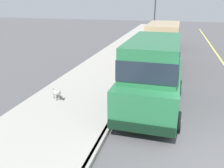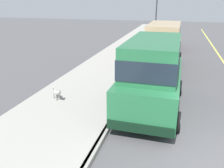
{
  "view_description": "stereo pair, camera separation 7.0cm",
  "coord_description": "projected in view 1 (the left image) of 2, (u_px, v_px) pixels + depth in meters",
  "views": [
    {
      "loc": [
        -1.46,
        -5.33,
        3.78
      ],
      "look_at": [
        -3.55,
        2.47,
        0.85
      ],
      "focal_mm": 37.57,
      "sensor_mm": 36.0,
      "label": 1
    },
    {
      "loc": [
        -1.39,
        -5.31,
        3.78
      ],
      "look_at": [
        -3.55,
        2.47,
        0.85
      ],
      "focal_mm": 37.57,
      "sensor_mm": 36.0,
      "label": 2
    }
  ],
  "objects": [
    {
      "name": "curb",
      "position": [
        101.0,
        140.0,
        6.53
      ],
      "size": [
        0.16,
        64.0,
        0.14
      ],
      "primitive_type": "cube",
      "color": "gray",
      "rests_on": "ground"
    },
    {
      "name": "sidewalk",
      "position": [
        44.0,
        132.0,
        6.97
      ],
      "size": [
        3.6,
        64.0,
        0.14
      ],
      "primitive_type": "cube",
      "color": "#99968E",
      "rests_on": "ground"
    },
    {
      "name": "car_green_van",
      "position": [
        153.0,
        71.0,
        8.25
      ],
      "size": [
        2.19,
        4.93,
        2.52
      ],
      "color": "#23663D",
      "rests_on": "ground"
    },
    {
      "name": "car_tan_van",
      "position": [
        162.0,
        44.0,
        13.36
      ],
      "size": [
        2.18,
        4.92,
        2.52
      ],
      "color": "tan",
      "rests_on": "ground"
    },
    {
      "name": "car_red_sedan",
      "position": [
        166.0,
        36.0,
        18.86
      ],
      "size": [
        2.15,
        4.66,
        1.92
      ],
      "color": "red",
      "rests_on": "ground"
    },
    {
      "name": "dog_grey",
      "position": [
        56.0,
        93.0,
        8.91
      ],
      "size": [
        0.6,
        0.54,
        0.49
      ],
      "color": "#999691",
      "rests_on": "sidewalk"
    },
    {
      "name": "street_lamp",
      "position": [
        155.0,
        9.0,
        22.16
      ],
      "size": [
        0.36,
        0.36,
        4.42
      ],
      "color": "#2D2D33",
      "rests_on": "sidewalk"
    }
  ]
}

